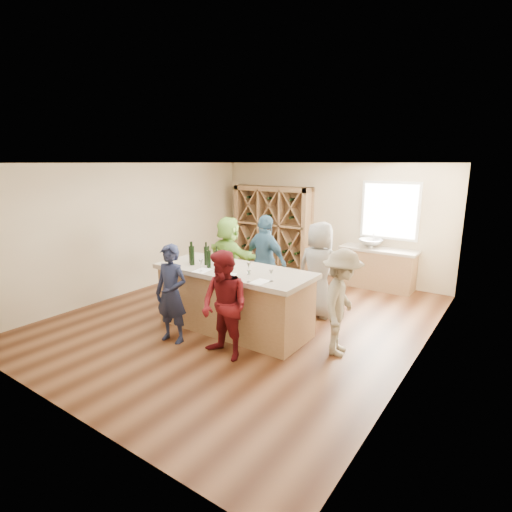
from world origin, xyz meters
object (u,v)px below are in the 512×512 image
Objects in this scene: wine_rack at (272,228)px; person_near_right at (225,306)px; tasting_counter_base at (234,301)px; wine_bottle_f at (224,264)px; wine_bottle_a at (191,255)px; person_far_right at (319,270)px; person_far_left at (229,257)px; person_server at (341,303)px; sink at (371,243)px; wine_bottle_e at (217,260)px; wine_bottle_d at (209,259)px; wine_bottle_c at (206,256)px; person_near_left at (171,294)px; wine_bottle_b at (192,256)px; person_far_mid at (265,261)px.

wine_rack is 5.16m from person_near_right.
tasting_counter_base is 8.67× the size of wine_bottle_f.
person_far_right reaches higher than wine_bottle_a.
person_near_right is (2.16, -4.68, -0.30)m from wine_rack.
person_near_right is 0.93× the size of person_far_left.
wine_bottle_f is (0.05, -0.30, 0.73)m from tasting_counter_base.
person_far_left is at bearing 57.90° from person_server.
person_far_right is at bearing -93.55° from sink.
wine_bottle_f is at bearing -23.21° from wine_bottle_e.
wine_bottle_d is at bearing -7.16° from wine_bottle_a.
wine_bottle_c reaches higher than tasting_counter_base.
tasting_counter_base is 1.12m from wine_bottle_a.
sink is at bearing 75.85° from wine_bottle_f.
person_near_right and person_server have the same top height.
wine_bottle_c is at bearing 11.24° from wine_bottle_a.
person_near_left is 5.28× the size of wine_bottle_f.
wine_bottle_b is 1.63m from person_far_left.
wine_bottle_b is 0.19× the size of person_far_right.
person_far_mid is (-1.26, -2.44, -0.10)m from sink.
person_far_right is (0.92, 1.37, 0.39)m from tasting_counter_base.
person_far_left is (-0.95, 0.04, -0.05)m from person_far_mid.
person_far_left is at bearing 135.30° from person_near_right.
wine_bottle_c is 1.41m from person_near_right.
wine_rack reaches higher than person_near_right.
person_far_left is 2.04m from wine_bottle_f.
tasting_counter_base is 1.51× the size of person_far_left.
wine_bottle_c is 2.44m from person_server.
wine_bottle_c is at bearing 89.00° from person_far_mid.
wine_bottle_b is 1.11× the size of wine_bottle_f.
sink is 4.17m from wine_bottle_d.
wine_bottle_a is 0.19× the size of person_near_left.
wine_bottle_e is at bearing -107.89° from sink.
wine_bottle_c is at bearing 84.61° from person_server.
person_far_right is 5.93× the size of wine_bottle_f.
person_server is 0.93× the size of person_far_left.
tasting_counter_base is 1.07m from wine_bottle_b.
tasting_counter_base is 8.55× the size of wine_bottle_a.
wine_bottle_b is at bearing 83.28° from person_far_mid.
wine_bottle_d is 1.73m from person_far_left.
wine_bottle_f is (0.58, -0.23, -0.01)m from wine_bottle_c.
wine_bottle_f is (0.78, -0.08, -0.02)m from wine_bottle_b.
wine_bottle_a is 0.14m from wine_bottle_b.
wine_rack reaches higher than wine_bottle_b.
person_server reaches higher than wine_bottle_a.
wine_rack is 5.03m from person_server.
wine_rack is at bearing 113.38° from tasting_counter_base.
person_far_right reaches higher than person_server.
person_server reaches higher than tasting_counter_base.
person_far_mid reaches higher than wine_bottle_d.
wine_bottle_f is (0.57, 0.63, 0.44)m from person_near_left.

